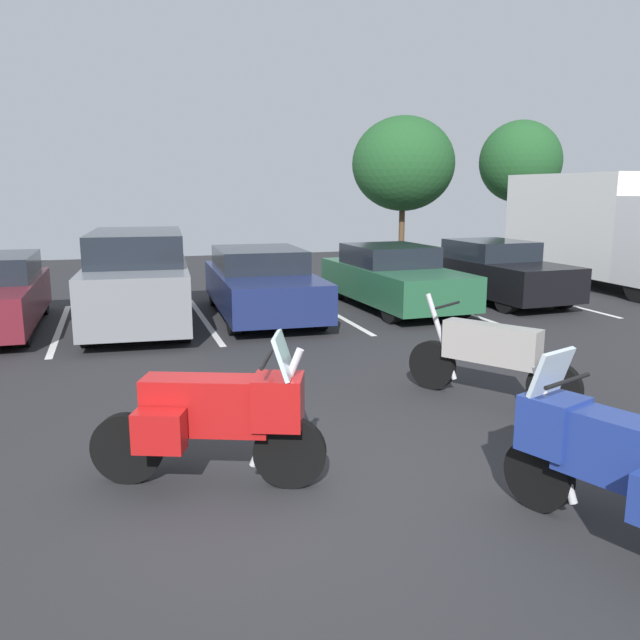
{
  "coord_description": "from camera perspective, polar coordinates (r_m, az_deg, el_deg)",
  "views": [
    {
      "loc": [
        -1.3,
        -5.24,
        2.71
      ],
      "look_at": [
        1.31,
        3.08,
        0.95
      ],
      "focal_mm": 36.55,
      "sensor_mm": 36.0,
      "label": 1
    }
  ],
  "objects": [
    {
      "name": "tree_center_left",
      "position": [
        30.57,
        17.13,
        13.07
      ],
      "size": [
        3.54,
        3.54,
        5.66
      ],
      "color": "#4C3823",
      "rests_on": "ground"
    },
    {
      "name": "box_truck",
      "position": [
        20.13,
        23.84,
        7.43
      ],
      "size": [
        2.57,
        7.03,
        3.15
      ],
      "color": "silver",
      "rests_on": "ground"
    },
    {
      "name": "car_navy",
      "position": [
        14.13,
        -5.16,
        3.24
      ],
      "size": [
        2.13,
        4.93,
        1.44
      ],
      "color": "navy",
      "rests_on": "ground"
    },
    {
      "name": "parking_stripes",
      "position": [
        13.88,
        -15.96,
        -0.29
      ],
      "size": [
        20.03,
        5.11,
        0.01
      ],
      "color": "silver",
      "rests_on": "ground"
    },
    {
      "name": "motorcycle_third",
      "position": [
        5.56,
        25.14,
        -11.28
      ],
      "size": [
        1.16,
        2.14,
        1.43
      ],
      "color": "black",
      "rests_on": "ground"
    },
    {
      "name": "motorcycle_touring",
      "position": [
        6.08,
        -9.13,
        -8.28
      ],
      "size": [
        2.09,
        1.13,
        1.45
      ],
      "color": "black",
      "rests_on": "ground"
    },
    {
      "name": "motorcycle_second",
      "position": [
        8.65,
        14.61,
        -3.03
      ],
      "size": [
        1.38,
        2.05,
        1.33
      ],
      "color": "black",
      "rests_on": "ground"
    },
    {
      "name": "tree_right",
      "position": [
        27.91,
        7.3,
        13.41
      ],
      "size": [
        4.24,
        4.24,
        5.67
      ],
      "color": "#4C3823",
      "rests_on": "ground"
    },
    {
      "name": "car_green",
      "position": [
        15.16,
        6.4,
        3.7
      ],
      "size": [
        2.04,
        4.75,
        1.43
      ],
      "color": "#235638",
      "rests_on": "ground"
    },
    {
      "name": "car_black",
      "position": [
        16.65,
        15.07,
        4.11
      ],
      "size": [
        2.02,
        4.53,
        1.46
      ],
      "color": "black",
      "rests_on": "ground"
    },
    {
      "name": "car_grey",
      "position": [
        13.54,
        -15.66,
        3.5
      ],
      "size": [
        2.26,
        4.95,
        1.88
      ],
      "color": "slate",
      "rests_on": "ground"
    },
    {
      "name": "ground",
      "position": [
        6.06,
        -3.2,
        -15.69
      ],
      "size": [
        44.0,
        44.0,
        0.1
      ],
      "primitive_type": "cube",
      "color": "#262628"
    }
  ]
}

